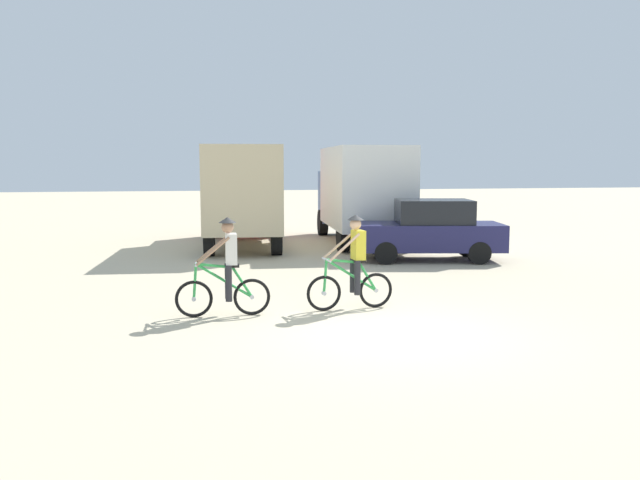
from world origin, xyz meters
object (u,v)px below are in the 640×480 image
(sedan_parked, at_px, (430,230))
(cyclist_cowboy_hat, at_px, (353,266))
(cyclist_orange_shirt, at_px, (226,271))
(box_truck_white_box, at_px, (362,190))
(box_truck_tan_camper, at_px, (243,191))

(sedan_parked, relative_size, cyclist_cowboy_hat, 2.45)
(cyclist_orange_shirt, bearing_deg, box_truck_white_box, 63.01)
(box_truck_white_box, bearing_deg, sedan_parked, -79.06)
(box_truck_white_box, xyz_separation_m, sedan_parked, (0.86, -4.45, -0.99))
(box_truck_tan_camper, relative_size, sedan_parked, 1.55)
(box_truck_white_box, distance_m, cyclist_cowboy_hat, 10.69)
(box_truck_tan_camper, bearing_deg, sedan_parked, -40.70)
(sedan_parked, relative_size, cyclist_orange_shirt, 2.45)
(box_truck_white_box, relative_size, cyclist_orange_shirt, 3.79)
(cyclist_orange_shirt, xyz_separation_m, cyclist_cowboy_hat, (2.42, 0.12, -0.00))
(box_truck_white_box, height_order, sedan_parked, box_truck_white_box)
(box_truck_tan_camper, height_order, cyclist_orange_shirt, box_truck_tan_camper)
(box_truck_tan_camper, bearing_deg, cyclist_cowboy_hat, -82.65)
(box_truck_tan_camper, height_order, sedan_parked, box_truck_tan_camper)
(cyclist_cowboy_hat, bearing_deg, box_truck_white_box, 74.38)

